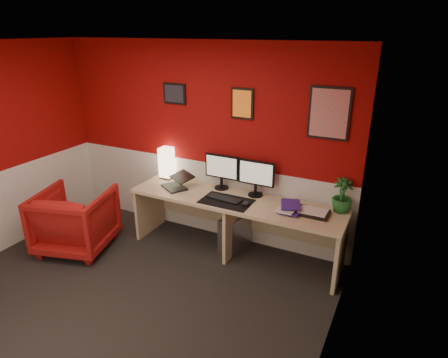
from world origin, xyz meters
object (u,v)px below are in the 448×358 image
armchair (76,220)px  monitor_left (221,167)px  monitor_right (256,173)px  laptop (174,180)px  pc_tower (235,232)px  desk (235,227)px  zen_tray (313,213)px  potted_plant (342,195)px  shoji_lamp (167,164)px

armchair → monitor_left: bearing=-162.9°
monitor_left → monitor_right: same height
laptop → monitor_left: size_ratio=0.57×
pc_tower → desk: bearing=-56.2°
monitor_left → armchair: 1.94m
desk → zen_tray: zen_tray is taller
potted_plant → laptop: bearing=-172.8°
zen_tray → armchair: size_ratio=0.41×
laptop → pc_tower: laptop is taller
desk → shoji_lamp: bearing=168.1°
zen_tray → monitor_left: bearing=170.5°
pc_tower → potted_plant: bearing=17.6°
monitor_left → armchair: bearing=-147.0°
pc_tower → zen_tray: bearing=7.3°
laptop → pc_tower: size_ratio=0.73×
monitor_right → potted_plant: 1.01m
laptop → pc_tower: 1.01m
zen_tray → potted_plant: bearing=38.0°
potted_plant → desk: bearing=-169.1°
laptop → armchair: bearing=-112.0°
zen_tray → armchair: 2.89m
laptop → monitor_right: monitor_right is taller
potted_plant → monitor_right: bearing=-179.2°
desk → potted_plant: potted_plant is taller
shoji_lamp → potted_plant: (2.30, -0.01, -0.01)m
potted_plant → armchair: potted_plant is taller
laptop → monitor_right: bearing=44.8°
laptop → potted_plant: 2.03m
potted_plant → pc_tower: (-1.22, -0.13, -0.70)m
monitor_right → potted_plant: monitor_right is taller
monitor_left → monitor_right: size_ratio=1.00×
potted_plant → armchair: (-3.01, -0.99, -0.53)m
laptop → monitor_right: (1.01, 0.24, 0.18)m
shoji_lamp → laptop: (0.28, -0.26, -0.09)m
desk → laptop: laptop is taller
pc_tower → shoji_lamp: bearing=-175.7°
monitor_left → zen_tray: 1.27m
desk → monitor_right: monitor_right is taller
desk → monitor_left: monitor_left is taller
armchair → pc_tower: bearing=-170.1°
shoji_lamp → armchair: 1.34m
laptop → monitor_right: 1.05m
monitor_left → monitor_right: 0.47m
potted_plant → pc_tower: size_ratio=0.86×
monitor_left → armchair: monitor_left is taller
laptop → zen_tray: size_ratio=0.94×
shoji_lamp → monitor_right: (1.29, -0.02, 0.09)m
shoji_lamp → laptop: shoji_lamp is taller
shoji_lamp → monitor_left: monitor_left is taller
desk → shoji_lamp: shoji_lamp is taller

